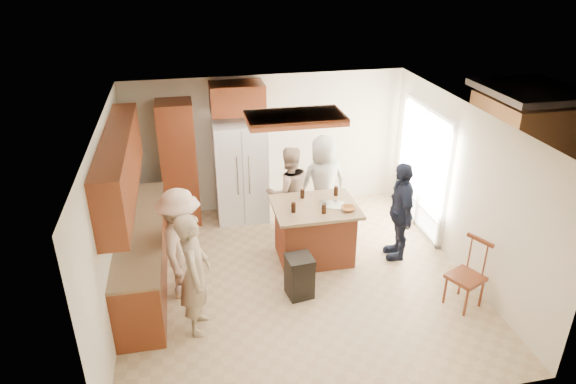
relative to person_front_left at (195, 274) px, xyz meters
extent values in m
plane|color=tan|center=(1.48, 0.78, -0.83)|extent=(5.00, 5.00, 0.00)
plane|color=white|center=(1.48, 0.78, 1.67)|extent=(5.00, 5.00, 0.00)
plane|color=beige|center=(1.48, 3.28, 0.42)|extent=(5.00, 0.00, 5.00)
plane|color=beige|center=(1.48, -1.72, 0.42)|extent=(5.00, 0.00, 5.00)
plane|color=beige|center=(-1.02, 0.78, 0.42)|extent=(0.00, 5.00, 5.00)
plane|color=beige|center=(3.98, 0.78, 0.42)|extent=(0.00, 5.00, 5.00)
cube|color=white|center=(3.96, 1.98, 0.22)|extent=(0.02, 1.60, 2.10)
cube|color=white|center=(3.94, 1.98, 0.22)|extent=(0.08, 1.72, 2.10)
cube|color=maroon|center=(1.48, 0.98, 1.61)|extent=(1.30, 0.70, 0.10)
cube|color=white|center=(1.48, 0.98, 1.55)|extent=(1.10, 0.50, 0.02)
cube|color=olive|center=(5.48, 1.98, -0.88)|extent=(3.00, 3.00, 0.10)
cube|color=#593319|center=(6.18, 2.58, 0.17)|extent=(1.40, 1.60, 2.00)
imported|color=tan|center=(0.00, 0.00, 0.00)|extent=(0.50, 0.65, 1.67)
imported|color=#A0826D|center=(1.63, 2.09, -0.03)|extent=(0.83, 0.57, 1.60)
imported|color=#9A9992|center=(2.26, 2.24, 0.01)|extent=(0.88, 0.63, 1.68)
imported|color=black|center=(3.18, 1.10, -0.03)|extent=(0.62, 1.00, 1.60)
imported|color=tan|center=(-0.15, 0.75, -0.01)|extent=(0.64, 1.12, 1.64)
cube|color=maroon|center=(-0.72, 1.18, -0.39)|extent=(0.60, 3.00, 0.88)
cube|color=#846B4C|center=(-0.72, 1.18, 0.07)|extent=(0.64, 3.00, 0.04)
cube|color=maroon|center=(-0.85, 1.18, 1.04)|extent=(0.35, 3.00, 0.85)
cube|color=maroon|center=(-0.12, 2.98, 0.27)|extent=(0.60, 0.60, 2.20)
cube|color=maroon|center=(0.93, 2.98, 1.37)|extent=(0.90, 0.60, 0.50)
cube|color=white|center=(0.93, 2.90, 0.07)|extent=(0.90, 0.72, 1.80)
cube|color=gray|center=(0.93, 2.53, 0.07)|extent=(0.01, 0.01, 1.71)
cylinder|color=silver|center=(0.83, 2.51, 0.16)|extent=(0.02, 0.02, 0.70)
cylinder|color=silver|center=(1.03, 2.51, 0.16)|extent=(0.02, 0.02, 0.70)
cube|color=#AA4C2C|center=(1.87, 1.30, -0.39)|extent=(1.10, 0.85, 0.88)
cube|color=#8A6A4F|center=(1.87, 1.30, 0.07)|extent=(1.28, 1.03, 0.05)
cube|color=silver|center=(2.12, 1.25, 0.11)|extent=(0.45, 0.39, 0.02)
imported|color=brown|center=(2.32, 1.05, 0.12)|extent=(0.24, 0.24, 0.05)
cylinder|color=black|center=(1.50, 1.16, 0.17)|extent=(0.07, 0.07, 0.15)
cylinder|color=black|center=(1.74, 1.59, 0.17)|extent=(0.07, 0.07, 0.15)
cylinder|color=black|center=(2.28, 1.58, 0.17)|extent=(0.07, 0.07, 0.15)
cylinder|color=black|center=(1.94, 1.03, 0.17)|extent=(0.07, 0.07, 0.15)
cube|color=black|center=(1.43, 0.40, -0.56)|extent=(0.39, 0.39, 0.55)
cube|color=black|center=(1.43, 0.40, -0.24)|extent=(0.39, 0.39, 0.08)
cube|color=maroon|center=(3.58, -0.27, -0.38)|extent=(0.56, 0.56, 0.05)
cylinder|color=maroon|center=(3.50, -0.50, -0.61)|extent=(0.05, 0.05, 0.44)
cylinder|color=maroon|center=(3.81, -0.36, -0.61)|extent=(0.05, 0.05, 0.44)
cylinder|color=maroon|center=(3.36, -0.19, -0.61)|extent=(0.05, 0.05, 0.44)
cylinder|color=maroon|center=(3.66, -0.05, -0.61)|extent=(0.05, 0.05, 0.44)
cube|color=maroon|center=(3.75, -0.19, 0.14)|extent=(0.20, 0.38, 0.05)
cylinder|color=maroon|center=(3.80, -0.30, -0.11)|extent=(0.03, 0.03, 0.50)
cylinder|color=maroon|center=(3.70, -0.08, -0.11)|extent=(0.03, 0.03, 0.50)
camera|label=1|loc=(0.06, -5.40, 3.68)|focal=32.00mm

